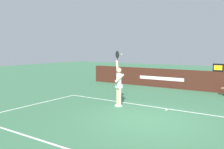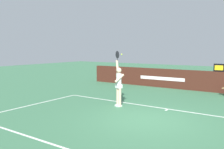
{
  "view_description": "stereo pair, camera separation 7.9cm",
  "coord_description": "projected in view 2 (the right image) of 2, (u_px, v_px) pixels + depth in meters",
  "views": [
    {
      "loc": [
        3.54,
        -7.86,
        2.61
      ],
      "look_at": [
        -2.25,
        0.87,
        1.47
      ],
      "focal_mm": 37.92,
      "sensor_mm": 36.0,
      "label": 1
    },
    {
      "loc": [
        3.61,
        -7.81,
        2.61
      ],
      "look_at": [
        -2.25,
        0.87,
        1.47
      ],
      "focal_mm": 37.92,
      "sensor_mm": 36.0,
      "label": 2
    }
  ],
  "objects": [
    {
      "name": "tennis_ball",
      "position": [
        122.0,
        54.0,
        10.46
      ],
      "size": [
        0.06,
        0.06,
        0.06
      ],
      "color": "#C5E635"
    },
    {
      "name": "ground_plane",
      "position": [
        149.0,
        120.0,
        8.73
      ],
      "size": [
        60.0,
        60.0,
        0.0
      ],
      "primitive_type": "plane",
      "color": "#3E7550"
    },
    {
      "name": "tennis_player",
      "position": [
        119.0,
        83.0,
        10.7
      ],
      "size": [
        0.5,
        0.5,
        2.54
      ],
      "color": "beige",
      "rests_on": "ground"
    },
    {
      "name": "back_wall",
      "position": [
        200.0,
        81.0,
        14.71
      ],
      "size": [
        16.03,
        0.3,
        1.27
      ],
      "color": "#441F15",
      "rests_on": "ground"
    },
    {
      "name": "speed_display",
      "position": [
        219.0,
        68.0,
        14.02
      ],
      "size": [
        0.6,
        0.15,
        0.47
      ],
      "color": "black",
      "rests_on": "back_wall"
    },
    {
      "name": "court_lines",
      "position": [
        139.0,
        126.0,
        8.07
      ],
      "size": [
        11.23,
        5.55,
        0.0
      ],
      "color": "white",
      "rests_on": "ground"
    }
  ]
}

